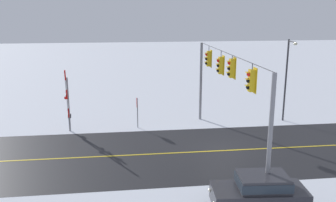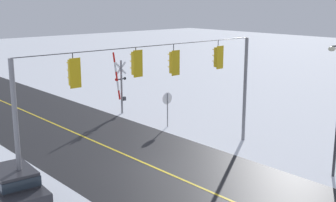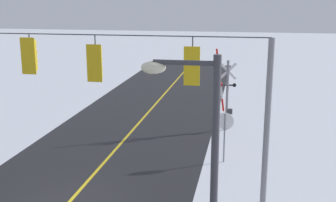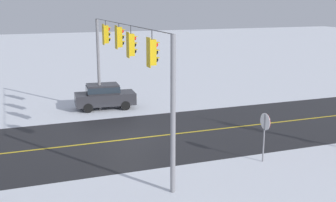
% 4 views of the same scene
% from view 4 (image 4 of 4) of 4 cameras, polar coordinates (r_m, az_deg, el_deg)
% --- Properties ---
extents(ground_plane, '(160.00, 160.00, 0.00)m').
position_cam_4_polar(ground_plane, '(23.69, -5.49, -5.09)').
color(ground_plane, silver).
extents(road_asphalt, '(9.00, 80.00, 0.01)m').
position_cam_4_polar(road_asphalt, '(23.00, -20.17, -6.44)').
color(road_asphalt, black).
rests_on(road_asphalt, ground).
extents(lane_centre_line, '(0.14, 72.00, 0.01)m').
position_cam_4_polar(lane_centre_line, '(22.99, -20.17, -6.42)').
color(lane_centre_line, gold).
rests_on(lane_centre_line, ground).
extents(signal_span, '(14.20, 0.47, 6.22)m').
position_cam_4_polar(signal_span, '(22.65, -5.67, 5.55)').
color(signal_span, gray).
rests_on(signal_span, ground).
extents(stop_sign, '(0.80, 0.09, 2.35)m').
position_cam_4_polar(stop_sign, '(20.47, 12.68, -3.30)').
color(stop_sign, gray).
rests_on(stop_sign, ground).
extents(parked_car_charcoal, '(2.07, 4.30, 1.74)m').
position_cam_4_polar(parked_car_charcoal, '(30.27, -8.41, 0.75)').
color(parked_car_charcoal, '#2D2D33').
rests_on(parked_car_charcoal, ground).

